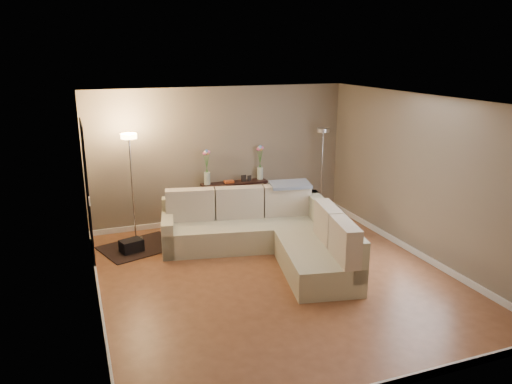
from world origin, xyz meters
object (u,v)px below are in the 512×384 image
object	(u,v)px
floor_lamp_lit	(131,166)
floor_lamp_unlit	(322,154)
console_table	(231,199)
sectional_sofa	(269,233)

from	to	relation	value
floor_lamp_lit	floor_lamp_unlit	bearing A→B (deg)	2.87
console_table	floor_lamp_lit	bearing A→B (deg)	-168.75
console_table	floor_lamp_unlit	xyz separation A→B (m)	(1.87, -0.19, 0.80)
console_table	floor_lamp_lit	size ratio (longest dim) A/B	0.68
floor_lamp_unlit	console_table	bearing A→B (deg)	174.27
console_table	floor_lamp_lit	xyz separation A→B (m)	(-1.89, -0.38, 0.90)
sectional_sofa	floor_lamp_lit	bearing A→B (deg)	145.34
sectional_sofa	floor_lamp_lit	world-z (taller)	floor_lamp_lit
console_table	floor_lamp_lit	distance (m)	2.12
sectional_sofa	floor_lamp_lit	xyz separation A→B (m)	(-1.99, 1.38, 0.98)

